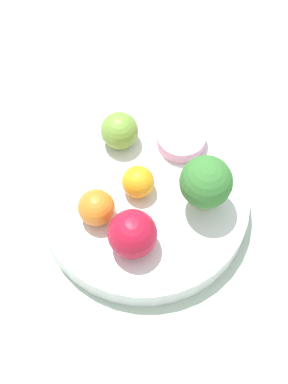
# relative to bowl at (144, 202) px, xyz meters

# --- Properties ---
(ground_plane) EXTENTS (6.00, 6.00, 0.00)m
(ground_plane) POSITION_rel_bowl_xyz_m (0.00, 0.00, -0.04)
(ground_plane) COLOR gray
(table_surface) EXTENTS (1.20, 1.20, 0.02)m
(table_surface) POSITION_rel_bowl_xyz_m (0.00, 0.00, -0.03)
(table_surface) COLOR #B2C6B2
(table_surface) RESTS_ON ground_plane
(bowl) EXTENTS (0.24, 0.24, 0.03)m
(bowl) POSITION_rel_bowl_xyz_m (0.00, 0.00, 0.00)
(bowl) COLOR white
(bowl) RESTS_ON table_surface
(broccoli) EXTENTS (0.06, 0.06, 0.08)m
(broccoli) POSITION_rel_bowl_xyz_m (0.05, -0.05, 0.06)
(broccoli) COLOR #99C17A
(broccoli) RESTS_ON bowl
(apple_red) EXTENTS (0.05, 0.05, 0.05)m
(apple_red) POSITION_rel_bowl_xyz_m (-0.05, -0.04, 0.04)
(apple_red) COLOR #B7142D
(apple_red) RESTS_ON bowl
(apple_green) EXTENTS (0.04, 0.04, 0.04)m
(apple_green) POSITION_rel_bowl_xyz_m (0.02, 0.08, 0.04)
(apple_green) COLOR olive
(apple_green) RESTS_ON bowl
(orange_front) EXTENTS (0.04, 0.04, 0.04)m
(orange_front) POSITION_rel_bowl_xyz_m (0.00, 0.01, 0.03)
(orange_front) COLOR orange
(orange_front) RESTS_ON bowl
(orange_back) EXTENTS (0.04, 0.04, 0.04)m
(orange_back) POSITION_rel_bowl_xyz_m (-0.06, 0.01, 0.04)
(orange_back) COLOR orange
(orange_back) RESTS_ON bowl
(small_cup) EXTENTS (0.06, 0.06, 0.02)m
(small_cup) POSITION_rel_bowl_xyz_m (0.08, 0.03, 0.02)
(small_cup) COLOR #EA9EC6
(small_cup) RESTS_ON bowl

